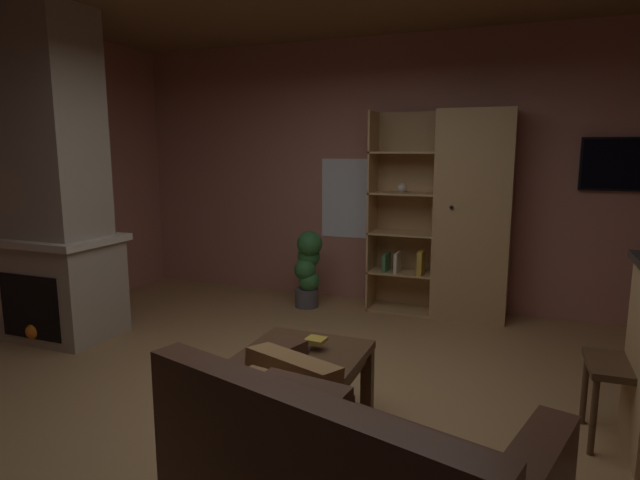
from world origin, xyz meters
TOP-DOWN VIEW (x-y plane):
  - floor at (0.00, 0.00)m, footprint 6.17×5.27m
  - wall_back at (0.00, 2.67)m, footprint 6.29×0.06m
  - window_pane_back at (-0.52, 2.63)m, footprint 0.66×0.01m
  - stone_fireplace at (-2.53, 0.51)m, footprint 1.00×0.76m
  - bookshelf_cabinet at (0.73, 2.39)m, footprint 1.38×0.41m
  - coffee_table at (0.12, -0.18)m, footprint 0.70×0.68m
  - table_book_0 at (0.10, -0.22)m, footprint 0.13×0.10m
  - table_book_1 at (0.05, -0.15)m, footprint 0.12×0.11m
  - table_book_2 at (0.18, -0.11)m, footprint 0.12×0.11m
  - potted_floor_plant at (-0.81, 2.13)m, footprint 0.29×0.31m
  - wall_mounted_tv at (2.17, 2.60)m, footprint 0.86×0.06m

SIDE VIEW (x-z plane):
  - floor at x=0.00m, z-range -0.02..0.00m
  - coffee_table at x=0.12m, z-range 0.15..0.63m
  - potted_floor_plant at x=-0.81m, z-range 0.03..0.85m
  - table_book_0 at x=0.10m, z-range 0.48..0.50m
  - table_book_1 at x=0.05m, z-range 0.50..0.52m
  - table_book_2 at x=0.18m, z-range 0.52..0.55m
  - bookshelf_cabinet at x=0.73m, z-range -0.01..2.03m
  - window_pane_back at x=-0.52m, z-range 0.69..1.56m
  - stone_fireplace at x=-2.53m, z-range -0.14..2.69m
  - wall_back at x=0.00m, z-range 0.00..2.82m
  - wall_mounted_tv at x=2.17m, z-range 1.29..1.77m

